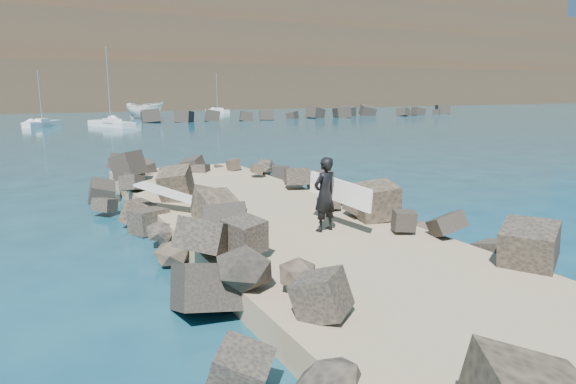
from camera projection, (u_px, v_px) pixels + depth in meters
name	position (u px, v px, depth m)	size (l,w,h in m)	color
ground	(273.00, 236.00, 15.25)	(800.00, 800.00, 0.00)	#0F384C
jetty	(305.00, 243.00, 13.44)	(6.00, 26.00, 0.60)	#8C7759
riprap_left	(192.00, 246.00, 12.54)	(2.60, 22.00, 1.00)	black
riprap_right	(383.00, 219.00, 15.14)	(2.60, 22.00, 1.00)	black
breakwater_secondary	(323.00, 114.00, 78.78)	(52.00, 4.00, 1.20)	black
headland	(75.00, 50.00, 156.04)	(360.00, 140.00, 32.00)	#2D4919
surfboard_resting	(171.00, 197.00, 15.60)	(0.58, 2.32, 0.08)	beige
boat_imported	(145.00, 110.00, 74.88)	(2.45, 6.51, 2.52)	white
surfer_with_board	(327.00, 194.00, 13.39)	(1.06, 2.42, 1.96)	black
sailboat_d	(217.00, 111.00, 93.88)	(2.81, 6.12, 7.33)	silver
sailboat_b	(43.00, 124.00, 59.50)	(4.39, 4.81, 6.63)	silver
sailboat_c	(111.00, 124.00, 59.49)	(4.38, 7.77, 9.20)	silver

